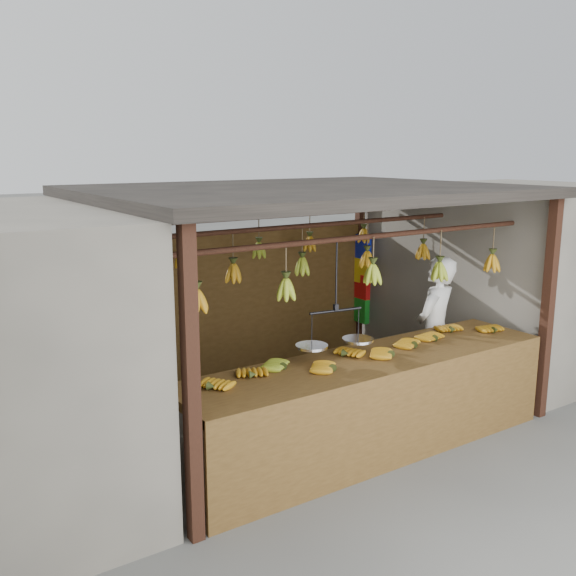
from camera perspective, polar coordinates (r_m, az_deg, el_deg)
ground at (r=7.07m, az=1.37°, el=-10.79°), size 80.00×80.00×0.00m
stall at (r=6.83m, az=-0.13°, el=5.56°), size 4.30×3.30×2.40m
neighbor_right at (r=9.22m, az=20.06°, el=1.36°), size 3.00×3.00×2.30m
counter at (r=5.89m, az=8.12°, el=-8.18°), size 3.78×0.86×0.96m
hanging_bananas at (r=6.61m, az=1.37°, el=2.22°), size 3.62×2.26×0.37m
balance_scale at (r=5.73m, az=4.23°, el=-4.42°), size 0.74×0.35×0.94m
vendor at (r=7.20m, az=12.92°, el=-3.74°), size 0.69×0.56×1.64m
bag_bundles at (r=8.94m, az=6.62°, el=0.82°), size 0.08×0.26×1.23m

